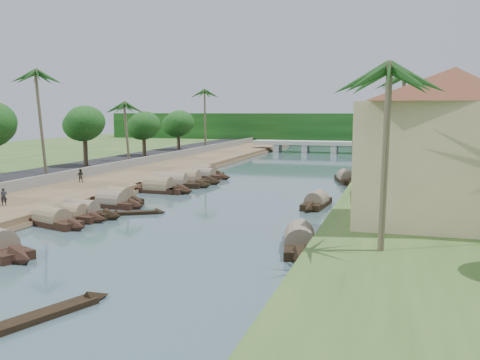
# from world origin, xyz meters

# --- Properties ---
(ground) EXTENTS (220.00, 220.00, 0.00)m
(ground) POSITION_xyz_m (0.00, 0.00, 0.00)
(ground) COLOR #3E575D
(ground) RESTS_ON ground
(left_bank) EXTENTS (10.00, 180.00, 0.80)m
(left_bank) POSITION_xyz_m (-16.00, 20.00, 0.40)
(left_bank) COLOR brown
(left_bank) RESTS_ON ground
(right_bank) EXTENTS (16.00, 180.00, 1.20)m
(right_bank) POSITION_xyz_m (19.00, 20.00, 0.60)
(right_bank) COLOR #2E5421
(right_bank) RESTS_ON ground
(road) EXTENTS (8.00, 180.00, 1.40)m
(road) POSITION_xyz_m (-24.50, 20.00, 0.70)
(road) COLOR black
(road) RESTS_ON ground
(retaining_wall) EXTENTS (0.40, 180.00, 1.10)m
(retaining_wall) POSITION_xyz_m (-20.20, 20.00, 1.35)
(retaining_wall) COLOR slate
(retaining_wall) RESTS_ON left_bank
(treeline) EXTENTS (120.00, 14.00, 8.00)m
(treeline) POSITION_xyz_m (0.00, 100.00, 4.00)
(treeline) COLOR #0F370F
(treeline) RESTS_ON ground
(bridge) EXTENTS (28.00, 4.00, 2.40)m
(bridge) POSITION_xyz_m (0.00, 72.00, 1.72)
(bridge) COLOR #ABABA0
(bridge) RESTS_ON ground
(building_near) EXTENTS (14.85, 14.85, 10.20)m
(building_near) POSITION_xyz_m (18.99, -2.00, 6.38)
(building_near) COLOR beige
(building_near) RESTS_ON right_bank
(building_mid) EXTENTS (14.11, 14.11, 9.70)m
(building_mid) POSITION_xyz_m (19.99, 14.00, 6.13)
(building_mid) COLOR beige
(building_mid) RESTS_ON right_bank
(building_far) EXTENTS (15.59, 15.59, 10.20)m
(building_far) POSITION_xyz_m (18.99, 28.00, 6.38)
(building_far) COLOR silver
(building_far) RESTS_ON right_bank
(building_distant) EXTENTS (12.62, 12.62, 9.20)m
(building_distant) POSITION_xyz_m (19.99, 48.00, 5.88)
(building_distant) COLOR beige
(building_distant) RESTS_ON right_bank
(sampan_2) EXTENTS (7.67, 3.83, 2.03)m
(sampan_2) POSITION_xyz_m (-9.18, -5.15, 0.41)
(sampan_2) COLOR black
(sampan_2) RESTS_ON ground
(sampan_3) EXTENTS (7.84, 1.97, 2.11)m
(sampan_3) POSITION_xyz_m (-8.95, -1.77, 0.41)
(sampan_3) COLOR black
(sampan_3) RESTS_ON ground
(sampan_4) EXTENTS (6.89, 1.91, 1.98)m
(sampan_4) POSITION_xyz_m (-9.01, -3.08, 0.41)
(sampan_4) COLOR black
(sampan_4) RESTS_ON ground
(sampan_5) EXTENTS (7.01, 3.75, 2.19)m
(sampan_5) POSITION_xyz_m (-9.31, 5.09, 0.42)
(sampan_5) COLOR black
(sampan_5) RESTS_ON ground
(sampan_6) EXTENTS (6.98, 2.12, 2.08)m
(sampan_6) POSITION_xyz_m (-8.92, 3.10, 0.41)
(sampan_6) COLOR black
(sampan_6) RESTS_ON ground
(sampan_7) EXTENTS (7.97, 4.07, 2.11)m
(sampan_7) POSITION_xyz_m (-8.86, 12.88, 0.41)
(sampan_7) COLOR black
(sampan_7) RESTS_ON ground
(sampan_8) EXTENTS (8.25, 2.52, 2.49)m
(sampan_8) POSITION_xyz_m (-8.61, 12.43, 0.42)
(sampan_8) COLOR black
(sampan_8) RESTS_ON ground
(sampan_9) EXTENTS (9.72, 2.85, 2.39)m
(sampan_9) POSITION_xyz_m (-8.92, 16.49, 0.42)
(sampan_9) COLOR black
(sampan_9) RESTS_ON ground
(sampan_10) EXTENTS (6.81, 2.06, 1.90)m
(sampan_10) POSITION_xyz_m (-10.22, 18.97, 0.41)
(sampan_10) COLOR black
(sampan_10) RESTS_ON ground
(sampan_11) EXTENTS (8.99, 2.32, 2.53)m
(sampan_11) POSITION_xyz_m (-8.49, 19.80, 0.42)
(sampan_11) COLOR black
(sampan_11) RESTS_ON ground
(sampan_12) EXTENTS (8.17, 2.68, 1.95)m
(sampan_12) POSITION_xyz_m (-8.24, 25.00, 0.41)
(sampan_12) COLOR black
(sampan_12) RESTS_ON ground
(sampan_13) EXTENTS (7.57, 4.74, 2.11)m
(sampan_13) POSITION_xyz_m (-9.10, 27.93, 0.41)
(sampan_13) COLOR black
(sampan_13) RESTS_ON ground
(sampan_14) EXTENTS (3.35, 9.36, 2.23)m
(sampan_14) POSITION_xyz_m (9.90, -6.31, 0.42)
(sampan_14) COLOR black
(sampan_14) RESTS_ON ground
(sampan_15) EXTENTS (2.25, 7.58, 2.03)m
(sampan_15) POSITION_xyz_m (8.76, 8.61, 0.41)
(sampan_15) COLOR black
(sampan_15) RESTS_ON ground
(sampan_16) EXTENTS (4.08, 9.10, 2.19)m
(sampan_16) POSITION_xyz_m (9.71, 26.56, 0.42)
(sampan_16) COLOR black
(sampan_16) RESTS_ON ground
(canoe_0) EXTENTS (3.33, 6.78, 0.91)m
(canoe_0) POSITION_xyz_m (1.68, -20.83, 0.10)
(canoe_0) COLOR black
(canoe_0) RESTS_ON ground
(canoe_1) EXTENTS (4.67, 3.06, 0.79)m
(canoe_1) POSITION_xyz_m (-5.19, 0.73, 0.10)
(canoe_1) COLOR black
(canoe_1) RESTS_ON ground
(canoe_2) EXTENTS (5.64, 1.25, 0.81)m
(canoe_2) POSITION_xyz_m (-10.09, 24.62, 0.10)
(canoe_2) COLOR black
(canoe_2) RESTS_ON ground
(palm_0) EXTENTS (3.20, 3.20, 11.20)m
(palm_0) POSITION_xyz_m (15.00, -10.16, 10.62)
(palm_0) COLOR brown
(palm_0) RESTS_ON ground
(palm_1) EXTENTS (3.20, 3.20, 9.47)m
(palm_1) POSITION_xyz_m (16.00, 7.23, 8.95)
(palm_1) COLOR brown
(palm_1) RESTS_ON ground
(palm_2) EXTENTS (3.20, 3.20, 12.51)m
(palm_2) POSITION_xyz_m (15.00, 19.22, 11.91)
(palm_2) COLOR brown
(palm_2) RESTS_ON ground
(palm_3) EXTENTS (3.20, 3.20, 11.29)m
(palm_3) POSITION_xyz_m (16.00, 39.06, 10.71)
(palm_3) COLOR brown
(palm_3) RESTS_ON ground
(palm_5) EXTENTS (3.20, 3.20, 13.26)m
(palm_5) POSITION_xyz_m (-24.00, 14.05, 12.81)
(palm_5) COLOR brown
(palm_5) RESTS_ON ground
(palm_6) EXTENTS (3.20, 3.20, 9.82)m
(palm_6) POSITION_xyz_m (-22.00, 30.59, 9.49)
(palm_6) COLOR brown
(palm_6) RESTS_ON ground
(palm_7) EXTENTS (3.20, 3.20, 10.31)m
(palm_7) POSITION_xyz_m (14.00, 55.59, 9.77)
(palm_7) COLOR brown
(palm_7) RESTS_ON ground
(palm_8) EXTENTS (3.20, 3.20, 12.68)m
(palm_8) POSITION_xyz_m (-20.50, 58.88, 12.24)
(palm_8) COLOR brown
(palm_8) RESTS_ON ground
(tree_3) EXTENTS (5.14, 5.14, 7.67)m
(tree_3) POSITION_xyz_m (-24.00, 22.69, 6.87)
(tree_3) COLOR #4D3F2C
(tree_3) RESTS_ON ground
(tree_4) EXTENTS (5.07, 5.07, 6.92)m
(tree_4) POSITION_xyz_m (-24.00, 39.71, 6.16)
(tree_4) COLOR #4D3F2C
(tree_4) RESTS_ON ground
(tree_5) EXTENTS (5.47, 5.47, 7.09)m
(tree_5) POSITION_xyz_m (-24.00, 53.87, 6.18)
(tree_5) COLOR #4D3F2C
(tree_5) RESTS_ON ground
(tree_6) EXTENTS (4.76, 4.76, 6.61)m
(tree_6) POSITION_xyz_m (24.00, 31.45, 5.78)
(tree_6) COLOR #4D3F2C
(tree_6) RESTS_ON ground
(person_near) EXTENTS (0.64, 0.59, 1.46)m
(person_near) POSITION_xyz_m (-15.67, -2.58, 1.53)
(person_near) COLOR #222329
(person_near) RESTS_ON left_bank
(person_far) EXTENTS (0.88, 0.78, 1.51)m
(person_far) POSITION_xyz_m (-17.93, 12.07, 1.56)
(person_far) COLOR #353225
(person_far) RESTS_ON left_bank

